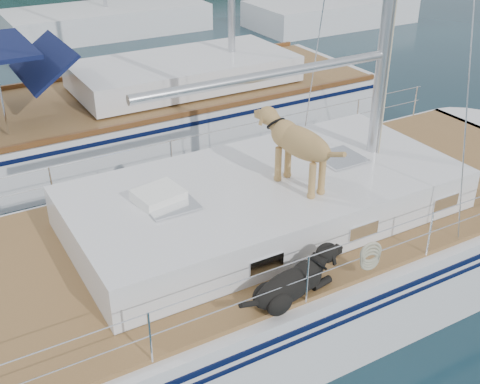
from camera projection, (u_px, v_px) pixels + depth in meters
ground at (216, 307)px, 8.37m from camera, size 120.00×120.00×0.00m
main_sailboat at (222, 266)px, 8.09m from camera, size 12.00×3.81×14.01m
neighbor_sailboat at (141, 115)px, 13.15m from camera, size 11.00×3.50×13.30m
bg_boat_center at (107, 21)px, 22.11m from camera, size 7.20×3.00×11.65m
bg_boat_east at (331, 12)px, 23.35m from camera, size 6.40×3.00×11.65m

